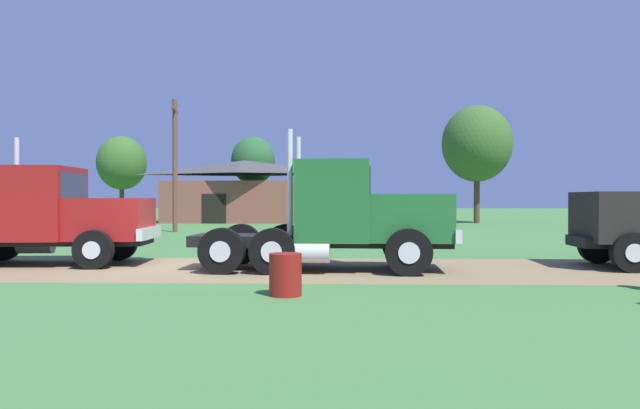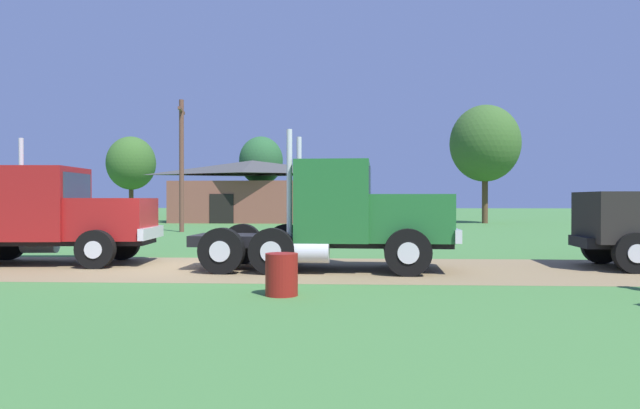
{
  "view_description": "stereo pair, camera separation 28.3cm",
  "coord_description": "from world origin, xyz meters",
  "px_view_note": "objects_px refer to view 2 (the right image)",
  "views": [
    {
      "loc": [
        4.24,
        -15.36,
        1.84
      ],
      "look_at": [
        3.75,
        -0.34,
        1.69
      ],
      "focal_mm": 33.11,
      "sensor_mm": 36.0,
      "label": 1
    },
    {
      "loc": [
        4.53,
        -15.34,
        1.84
      ],
      "look_at": [
        3.75,
        -0.34,
        1.69
      ],
      "focal_mm": 33.11,
      "sensor_mm": 36.0,
      "label": 2
    }
  ],
  "objects_px": {
    "truck_foreground_white": "(348,218)",
    "utility_pole_far": "(182,161)",
    "shed_building": "(252,192)",
    "steel_barrel": "(282,274)",
    "truck_near_left": "(56,218)"
  },
  "relations": [
    {
      "from": "truck_foreground_white",
      "to": "steel_barrel",
      "type": "relative_size",
      "value": 8.55
    },
    {
      "from": "truck_foreground_white",
      "to": "utility_pole_far",
      "type": "distance_m",
      "value": 19.55
    },
    {
      "from": "truck_near_left",
      "to": "utility_pole_far",
      "type": "height_order",
      "value": "utility_pole_far"
    },
    {
      "from": "truck_near_left",
      "to": "shed_building",
      "type": "relative_size",
      "value": 0.55
    },
    {
      "from": "shed_building",
      "to": "utility_pole_far",
      "type": "bearing_deg",
      "value": -96.85
    },
    {
      "from": "steel_barrel",
      "to": "shed_building",
      "type": "bearing_deg",
      "value": 100.41
    },
    {
      "from": "shed_building",
      "to": "utility_pole_far",
      "type": "distance_m",
      "value": 13.93
    },
    {
      "from": "steel_barrel",
      "to": "shed_building",
      "type": "height_order",
      "value": "shed_building"
    },
    {
      "from": "steel_barrel",
      "to": "shed_building",
      "type": "xyz_separation_m",
      "value": [
        -6.4,
        34.84,
        1.94
      ]
    },
    {
      "from": "truck_near_left",
      "to": "shed_building",
      "type": "xyz_separation_m",
      "value": [
        0.58,
        29.79,
        1.04
      ]
    },
    {
      "from": "steel_barrel",
      "to": "utility_pole_far",
      "type": "relative_size",
      "value": 0.11
    },
    {
      "from": "truck_foreground_white",
      "to": "truck_near_left",
      "type": "distance_m",
      "value": 8.27
    },
    {
      "from": "truck_near_left",
      "to": "shed_building",
      "type": "bearing_deg",
      "value": 88.89
    },
    {
      "from": "truck_foreground_white",
      "to": "shed_building",
      "type": "distance_m",
      "value": 31.7
    },
    {
      "from": "shed_building",
      "to": "utility_pole_far",
      "type": "relative_size",
      "value": 1.74
    }
  ]
}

